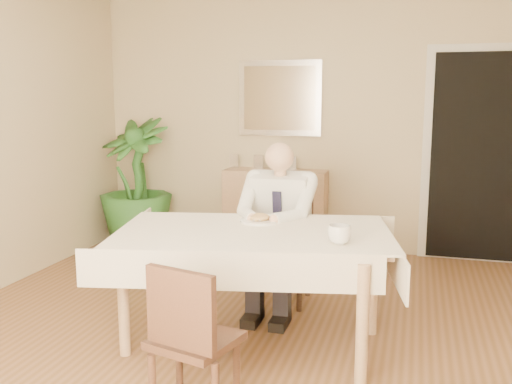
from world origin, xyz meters
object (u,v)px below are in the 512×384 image
(dining_table, at_px, (254,243))
(seated_man, at_px, (276,220))
(sideboard, at_px, (275,210))
(chair_near, at_px, (190,335))
(coffee_mug, at_px, (339,234))
(chair_far, at_px, (285,239))
(potted_palm, at_px, (136,182))

(dining_table, height_order, seated_man, seated_man)
(sideboard, bearing_deg, chair_near, -84.67)
(coffee_mug, relative_size, sideboard, 0.13)
(chair_far, relative_size, potted_palm, 0.63)
(sideboard, relative_size, potted_palm, 0.77)
(coffee_mug, height_order, potted_palm, potted_palm)
(chair_near, bearing_deg, dining_table, 101.46)
(chair_near, bearing_deg, sideboard, 111.39)
(sideboard, bearing_deg, dining_table, -80.66)
(dining_table, relative_size, chair_far, 2.25)
(dining_table, height_order, sideboard, sideboard)
(dining_table, relative_size, sideboard, 1.84)
(seated_man, relative_size, sideboard, 1.20)
(chair_far, relative_size, sideboard, 0.82)
(seated_man, distance_m, sideboard, 1.71)
(dining_table, distance_m, chair_far, 0.90)
(dining_table, xyz_separation_m, seated_man, (0.00, 0.59, 0.02))
(dining_table, bearing_deg, chair_near, -105.17)
(coffee_mug, bearing_deg, chair_near, -129.51)
(seated_man, xyz_separation_m, potted_palm, (-1.88, 1.44, -0.02))
(dining_table, height_order, potted_palm, potted_palm)
(chair_far, height_order, coffee_mug, coffee_mug)
(sideboard, bearing_deg, potted_palm, -173.30)
(dining_table, height_order, chair_near, chair_near)
(potted_palm, bearing_deg, chair_far, -31.62)
(chair_near, xyz_separation_m, coffee_mug, (0.62, 0.75, 0.36))
(chair_far, bearing_deg, seated_man, -92.14)
(potted_palm, bearing_deg, dining_table, -47.24)
(chair_near, xyz_separation_m, sideboard, (-0.35, 3.15, -0.03))
(chair_near, height_order, coffee_mug, coffee_mug)
(seated_man, bearing_deg, dining_table, -90.00)
(dining_table, xyz_separation_m, chair_near, (-0.06, -0.92, -0.22))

